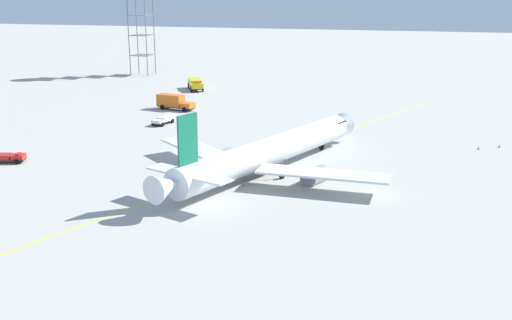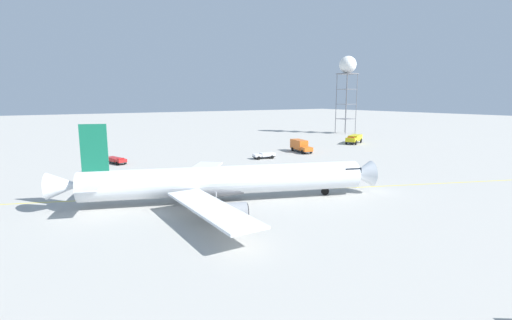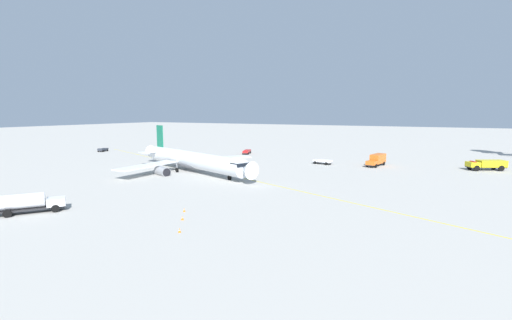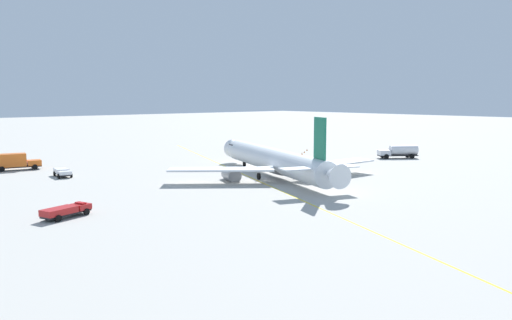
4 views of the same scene
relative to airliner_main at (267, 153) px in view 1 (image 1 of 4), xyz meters
name	(u,v)px [view 1 (image 1 of 4)]	position (x,y,z in m)	size (l,w,h in m)	color
ground_plane	(244,174)	(1.63, -2.90, -2.70)	(600.00, 600.00, 0.00)	#ADAAA3
airliner_main	(267,153)	(0.00, 0.00, 0.00)	(42.17, 35.10, 10.98)	silver
ops_pickup_truck	(4,157)	(5.76, -37.97, -1.89)	(3.51, 6.09, 1.41)	#232326
fire_tender_truck	(195,84)	(-63.75, -35.17, -1.17)	(9.31, 6.72, 2.50)	#232326
pushback_tug_truck	(163,120)	(-24.63, -26.45, -1.89)	(5.33, 2.93, 1.30)	#232326
catering_truck_truck_extra	(174,102)	(-38.32, -30.18, -1.03)	(4.08, 8.62, 3.10)	#232326
taxiway_centreline	(244,167)	(-1.24, -3.69, -2.69)	(120.13, 48.75, 0.01)	yellow
safety_cone_near	(479,148)	(-20.78, 28.93, -2.42)	(0.36, 0.36, 0.55)	orange
safety_cone_mid	(499,146)	(-23.10, 32.22, -2.42)	(0.36, 0.36, 0.55)	orange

